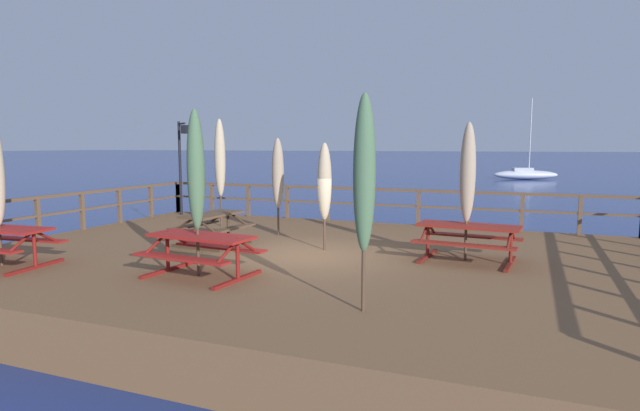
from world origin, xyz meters
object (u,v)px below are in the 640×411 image
picnic_table_back_left (468,234)px  picnic_table_mid_left (0,238)px  lamp_post_hooked (182,154)px  patio_umbrella_tall_front (196,171)px  patio_umbrella_tall_back_right (220,158)px  picnic_table_mid_right (201,246)px  patio_umbrella_tall_back_left (468,173)px  patio_umbrella_short_front (278,174)px  picnic_table_mid_centre (212,222)px  patio_umbrella_tall_mid_right (325,182)px  sailboat_distant (525,174)px  patio_umbrella_short_mid (364,174)px

picnic_table_back_left → picnic_table_mid_left: size_ratio=1.00×
lamp_post_hooked → patio_umbrella_tall_front: bearing=-51.8°
patio_umbrella_tall_back_right → picnic_table_mid_right: bearing=-60.9°
patio_umbrella_tall_back_left → patio_umbrella_tall_front: patio_umbrella_tall_front is taller
picnic_table_back_left → patio_umbrella_short_front: 5.36m
picnic_table_back_left → picnic_table_mid_centre: same height
patio_umbrella_tall_mid_right → lamp_post_hooked: (-6.69, 3.77, 0.55)m
patio_umbrella_short_front → picnic_table_mid_left: bearing=-123.6°
picnic_table_mid_centre → patio_umbrella_short_front: 2.30m
patio_umbrella_tall_front → sailboat_distant: (5.24, 46.21, -2.28)m
patio_umbrella_tall_front → patio_umbrella_tall_back_left: bearing=35.4°
picnic_table_mid_centre → patio_umbrella_tall_back_right: 3.32m
patio_umbrella_tall_back_left → patio_umbrella_tall_mid_right: (-3.14, -0.05, -0.26)m
picnic_table_mid_left → patio_umbrella_tall_mid_right: 6.72m
patio_umbrella_short_front → lamp_post_hooked: bearing=153.6°
picnic_table_mid_left → sailboat_distant: (9.34, 47.01, -0.91)m
picnic_table_mid_centre → patio_umbrella_short_front: (0.85, 1.84, 1.10)m
patio_umbrella_short_mid → patio_umbrella_tall_mid_right: size_ratio=1.27×
picnic_table_back_left → patio_umbrella_tall_back_right: (-7.33, 2.19, 1.45)m
patio_umbrella_tall_front → picnic_table_mid_centre: bearing=118.5°
picnic_table_mid_right → patio_umbrella_tall_mid_right: bearing=68.8°
patio_umbrella_tall_back_right → patio_umbrella_short_front: bearing=-18.9°
picnic_table_mid_right → patio_umbrella_short_mid: 3.75m
picnic_table_mid_left → patio_umbrella_tall_mid_right: patio_umbrella_tall_mid_right is taller
picnic_table_mid_left → picnic_table_mid_right: same height
picnic_table_mid_left → patio_umbrella_short_mid: size_ratio=0.69×
patio_umbrella_tall_back_left → patio_umbrella_tall_mid_right: patio_umbrella_tall_back_left is taller
picnic_table_mid_centre → picnic_table_mid_right: bearing=-60.3°
picnic_table_mid_centre → sailboat_distant: bearing=81.3°
picnic_table_mid_right → sailboat_distant: 46.52m
picnic_table_mid_left → picnic_table_back_left: bearing=24.3°
picnic_table_back_left → sailboat_distant: size_ratio=0.28×
picnic_table_mid_centre → patio_umbrella_tall_back_left: size_ratio=0.60×
patio_umbrella_tall_back_left → patio_umbrella_tall_front: (-4.42, -3.14, 0.11)m
picnic_table_back_left → picnic_table_mid_right: 5.37m
picnic_table_back_left → picnic_table_mid_centre: (-5.91, -0.42, -0.01)m
patio_umbrella_short_mid → patio_umbrella_tall_front: bearing=165.7°
picnic_table_mid_left → patio_umbrella_tall_back_left: patio_umbrella_tall_back_left is taller
picnic_table_mid_right → patio_umbrella_tall_back_right: bearing=119.1°
patio_umbrella_tall_front → sailboat_distant: sailboat_distant is taller
picnic_table_mid_centre → patio_umbrella_tall_back_left: 6.01m
sailboat_distant → patio_umbrella_tall_mid_right: bearing=-95.2°
patio_umbrella_tall_front → lamp_post_hooked: bearing=128.2°
lamp_post_hooked → patio_umbrella_tall_back_left: bearing=-20.8°
picnic_table_mid_left → patio_umbrella_tall_front: bearing=11.1°
lamp_post_hooked → patio_umbrella_short_front: bearing=-26.4°
picnic_table_back_left → patio_umbrella_tall_mid_right: size_ratio=0.87×
picnic_table_mid_right → patio_umbrella_tall_back_left: patio_umbrella_tall_back_left is taller
patio_umbrella_tall_mid_right → sailboat_distant: sailboat_distant is taller
picnic_table_mid_left → patio_umbrella_tall_back_right: 6.36m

